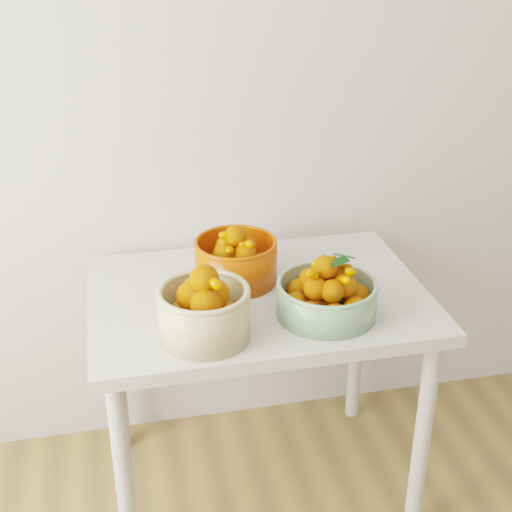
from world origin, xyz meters
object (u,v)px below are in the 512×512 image
Objects in this scene: table at (258,320)px; bowl_cream at (204,311)px; bowl_green at (327,295)px; bowl_orange at (236,260)px.

bowl_cream is at bearing -132.46° from table.
bowl_green is (0.16, -0.16, 0.16)m from table.
bowl_green and bowl_orange have the same top height.
table is 0.33m from bowl_cream.
bowl_orange is (0.14, 0.30, -0.01)m from bowl_cream.
bowl_cream is 0.97× the size of bowl_green.
bowl_green is at bearing 7.28° from bowl_cream.
table is at bearing 47.54° from bowl_cream.
table is 3.20× the size of bowl_cream.
table is 3.09× the size of bowl_green.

